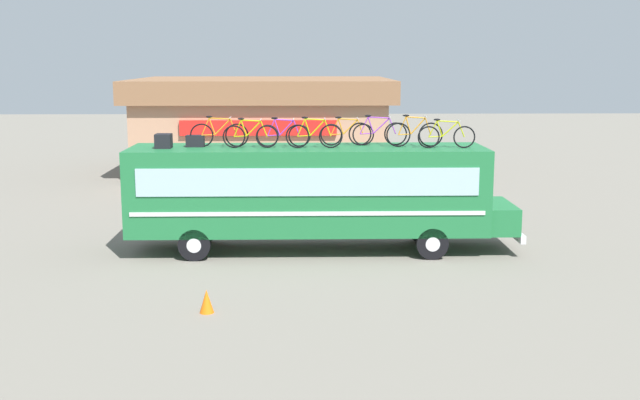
{
  "coord_description": "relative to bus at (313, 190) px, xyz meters",
  "views": [
    {
      "loc": [
        -0.17,
        -23.37,
        5.78
      ],
      "look_at": [
        0.37,
        0.0,
        1.56
      ],
      "focal_mm": 44.08,
      "sensor_mm": 36.0,
      "label": 1
    }
  ],
  "objects": [
    {
      "name": "ground_plane",
      "position": [
        -0.15,
        0.0,
        -1.86
      ],
      "size": [
        120.0,
        120.0,
        0.0
      ],
      "primitive_type": "plane",
      "color": "slate"
    },
    {
      "name": "bus",
      "position": [
        0.0,
        0.0,
        0.0
      ],
      "size": [
        11.68,
        2.64,
        3.17
      ],
      "color": "#1E6B38",
      "rests_on": "ground"
    },
    {
      "name": "luggage_bag_1",
      "position": [
        -4.41,
        -0.16,
        1.52
      ],
      "size": [
        0.46,
        0.52,
        0.42
      ],
      "primitive_type": "cube",
      "color": "black",
      "rests_on": "bus"
    },
    {
      "name": "luggage_bag_2",
      "position": [
        -3.52,
        0.17,
        1.48
      ],
      "size": [
        0.54,
        0.33,
        0.35
      ],
      "primitive_type": "cube",
      "color": "black",
      "rests_on": "bus"
    },
    {
      "name": "rooftop_bicycle_1",
      "position": [
        -2.79,
        0.1,
        1.7
      ],
      "size": [
        1.76,
        0.44,
        0.94
      ],
      "color": "black",
      "rests_on": "bus"
    },
    {
      "name": "rooftop_bicycle_2",
      "position": [
        -1.84,
        -0.17,
        1.68
      ],
      "size": [
        1.65,
        0.44,
        0.89
      ],
      "color": "black",
      "rests_on": "bus"
    },
    {
      "name": "rooftop_bicycle_3",
      "position": [
        -0.87,
        0.08,
        1.68
      ],
      "size": [
        1.62,
        0.44,
        0.89
      ],
      "color": "black",
      "rests_on": "bus"
    },
    {
      "name": "rooftop_bicycle_4",
      "position": [
        0.04,
        -0.27,
        1.7
      ],
      "size": [
        1.69,
        0.44,
        0.93
      ],
      "color": "black",
      "rests_on": "bus"
    },
    {
      "name": "rooftop_bicycle_5",
      "position": [
        1.06,
        0.43,
        1.68
      ],
      "size": [
        1.64,
        0.44,
        0.88
      ],
      "color": "black",
      "rests_on": "bus"
    },
    {
      "name": "rooftop_bicycle_6",
      "position": [
        1.99,
        0.42,
        1.7
      ],
      "size": [
        1.79,
        0.44,
        0.93
      ],
      "color": "black",
      "rests_on": "bus"
    },
    {
      "name": "rooftop_bicycle_7",
      "position": [
        3.05,
        -0.01,
        1.71
      ],
      "size": [
        1.7,
        0.44,
        0.97
      ],
      "color": "black",
      "rests_on": "bus"
    },
    {
      "name": "rooftop_bicycle_8",
      "position": [
        3.94,
        -0.36,
        1.67
      ],
      "size": [
        1.71,
        0.44,
        0.87
      ],
      "color": "black",
      "rests_on": "bus"
    },
    {
      "name": "roadside_building",
      "position": [
        -2.32,
        17.53,
        0.59
      ],
      "size": [
        12.98,
        10.21,
        4.76
      ],
      "color": "tan",
      "rests_on": "ground"
    },
    {
      "name": "traffic_cone",
      "position": [
        -2.53,
        -5.95,
        -1.59
      ],
      "size": [
        0.33,
        0.33,
        0.55
      ],
      "primitive_type": "cone",
      "color": "orange",
      "rests_on": "ground"
    }
  ]
}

